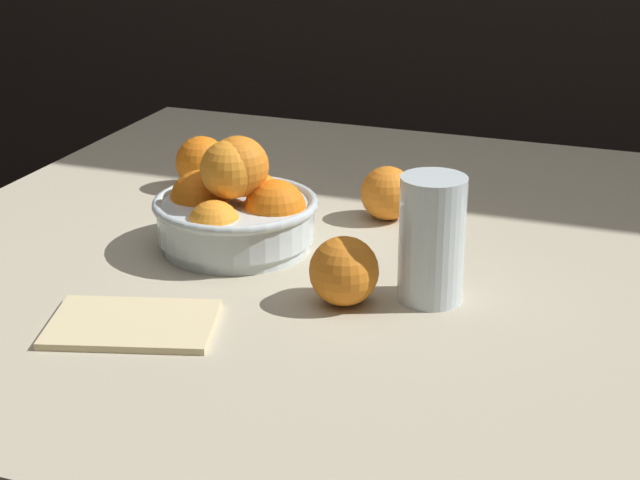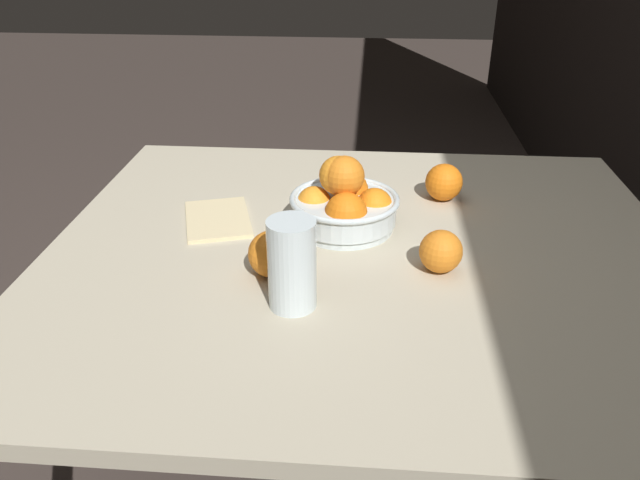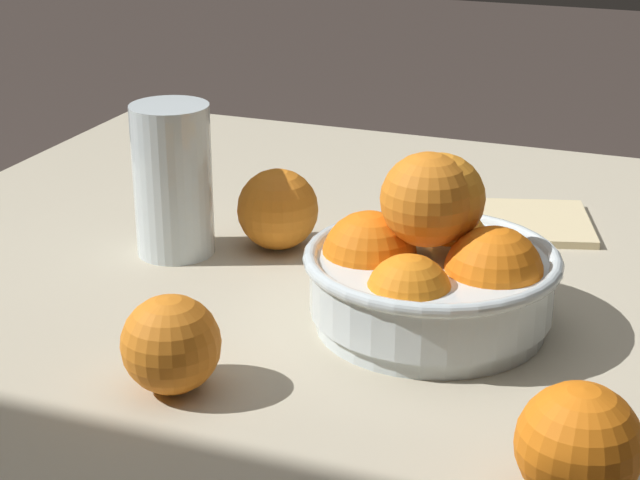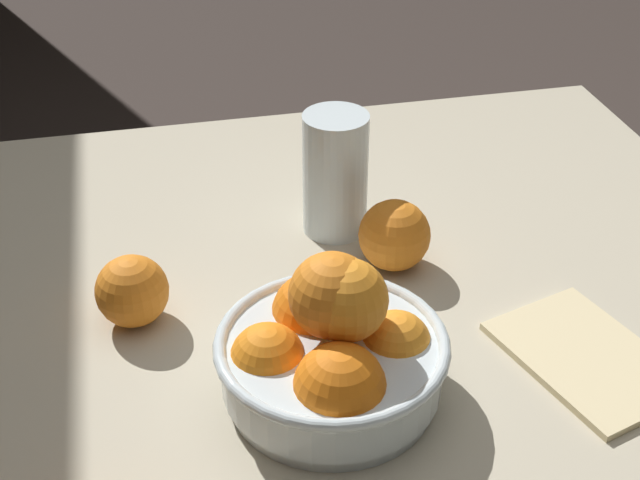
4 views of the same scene
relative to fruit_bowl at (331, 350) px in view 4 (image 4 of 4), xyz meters
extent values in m
cube|color=#B7AD93|center=(0.08, 0.04, -0.07)|extent=(1.05, 1.19, 0.03)
cylinder|color=#936B47|center=(0.54, -0.50, -0.42)|extent=(0.05, 0.05, 0.67)
cylinder|color=silver|center=(0.00, 0.00, -0.05)|extent=(0.20, 0.20, 0.02)
cylinder|color=silver|center=(0.00, 0.00, -0.02)|extent=(0.21, 0.21, 0.05)
torus|color=silver|center=(0.00, 0.00, 0.01)|extent=(0.22, 0.22, 0.01)
sphere|color=orange|center=(0.05, 0.01, 0.00)|extent=(0.08, 0.08, 0.08)
sphere|color=orange|center=(0.00, 0.06, 0.00)|extent=(0.07, 0.07, 0.07)
sphere|color=orange|center=(-0.05, 0.01, 0.00)|extent=(0.08, 0.08, 0.08)
sphere|color=orange|center=(0.00, -0.06, 0.00)|extent=(0.07, 0.07, 0.07)
sphere|color=orange|center=(0.00, -0.01, 0.06)|extent=(0.08, 0.08, 0.08)
sphere|color=orange|center=(0.01, 0.00, 0.06)|extent=(0.08, 0.08, 0.08)
cylinder|color=#F4A314|center=(0.28, -0.07, 0.01)|extent=(0.07, 0.07, 0.13)
cylinder|color=silver|center=(0.28, -0.07, 0.02)|extent=(0.08, 0.08, 0.15)
sphere|color=orange|center=(0.15, 0.18, -0.02)|extent=(0.08, 0.08, 0.08)
sphere|color=orange|center=(0.19, -0.12, -0.01)|extent=(0.08, 0.08, 0.08)
cube|color=beige|center=(-0.01, -0.26, -0.05)|extent=(0.21, 0.17, 0.01)
camera|label=1|loc=(0.56, -1.19, 0.47)|focal=60.00mm
camera|label=2|loc=(1.11, 0.04, 0.52)|focal=35.00mm
camera|label=3|loc=(-0.21, 0.80, 0.35)|focal=60.00mm
camera|label=4|loc=(-0.60, 0.14, 0.54)|focal=50.00mm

